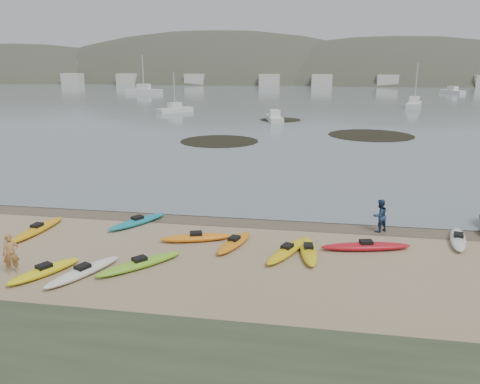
# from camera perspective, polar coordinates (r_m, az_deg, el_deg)

# --- Properties ---
(ground) EXTENTS (600.00, 600.00, 0.00)m
(ground) POSITION_cam_1_polar(r_m,az_deg,el_deg) (25.26, 0.00, -3.28)
(ground) COLOR tan
(ground) RESTS_ON ground
(wet_sand) EXTENTS (60.00, 60.00, 0.00)m
(wet_sand) POSITION_cam_1_polar(r_m,az_deg,el_deg) (24.98, -0.11, -3.49)
(wet_sand) COLOR brown
(wet_sand) RESTS_ON ground
(water) EXTENTS (1200.00, 1200.00, 0.00)m
(water) POSITION_cam_1_polar(r_m,az_deg,el_deg) (323.70, 9.11, 13.94)
(water) COLOR slate
(water) RESTS_ON ground
(kayaks) EXTENTS (21.41, 9.58, 0.34)m
(kayaks) POSITION_cam_1_polar(r_m,az_deg,el_deg) (21.20, -3.84, -6.62)
(kayaks) COLOR yellow
(kayaks) RESTS_ON ground
(person_west) EXTENTS (0.73, 0.67, 1.67)m
(person_west) POSITION_cam_1_polar(r_m,az_deg,el_deg) (20.77, -26.15, -6.77)
(person_west) COLOR #B9814A
(person_west) RESTS_ON ground
(person_east) EXTENTS (1.03, 0.99, 1.66)m
(person_east) POSITION_cam_1_polar(r_m,az_deg,el_deg) (24.14, 16.67, -2.79)
(person_east) COLOR navy
(person_east) RESTS_ON ground
(kelp_mats) EXTENTS (25.33, 27.14, 0.04)m
(kelp_mats) POSITION_cam_1_polar(r_m,az_deg,el_deg) (55.72, 7.68, 7.04)
(kelp_mats) COLOR black
(kelp_mats) RESTS_ON water
(moored_boats) EXTENTS (88.61, 75.54, 1.36)m
(moored_boats) POSITION_cam_1_polar(r_m,az_deg,el_deg) (107.05, 3.14, 11.48)
(moored_boats) COLOR silver
(moored_boats) RESTS_ON ground
(far_hills) EXTENTS (550.00, 135.00, 80.00)m
(far_hills) POSITION_cam_1_polar(r_m,az_deg,el_deg) (221.72, 18.89, 8.51)
(far_hills) COLOR #384235
(far_hills) RESTS_ON ground
(far_town) EXTENTS (199.00, 5.00, 4.00)m
(far_town) POSITION_cam_1_polar(r_m,az_deg,el_deg) (168.70, 10.51, 13.23)
(far_town) COLOR beige
(far_town) RESTS_ON ground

